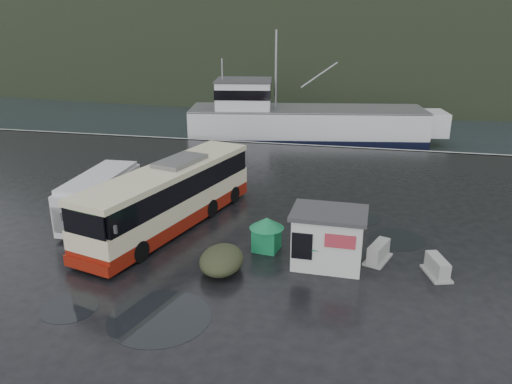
% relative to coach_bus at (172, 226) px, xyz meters
% --- Properties ---
extents(ground, '(160.00, 160.00, 0.00)m').
position_rel_coach_bus_xyz_m(ground, '(3.29, -1.34, 0.00)').
color(ground, black).
rests_on(ground, ground).
extents(harbor_water, '(300.00, 180.00, 0.02)m').
position_rel_coach_bus_xyz_m(harbor_water, '(3.29, 108.66, 0.00)').
color(harbor_water, black).
rests_on(harbor_water, ground).
extents(quay_edge, '(160.00, 0.60, 1.50)m').
position_rel_coach_bus_xyz_m(quay_edge, '(3.29, 18.66, 0.00)').
color(quay_edge, '#999993').
rests_on(quay_edge, ground).
extents(headland, '(780.00, 540.00, 570.00)m').
position_rel_coach_bus_xyz_m(headland, '(13.29, 248.66, 0.00)').
color(headland, black).
rests_on(headland, ground).
extents(coach_bus, '(6.03, 12.40, 3.40)m').
position_rel_coach_bus_xyz_m(coach_bus, '(0.00, 0.00, 0.00)').
color(coach_bus, beige).
rests_on(coach_bus, ground).
extents(white_van, '(2.28, 6.20, 2.57)m').
position_rel_coach_bus_xyz_m(white_van, '(-3.92, -0.06, 0.00)').
color(white_van, silver).
rests_on(white_van, ground).
extents(waste_bin_left, '(1.31, 1.31, 1.61)m').
position_rel_coach_bus_xyz_m(waste_bin_left, '(5.36, -1.75, 0.00)').
color(waste_bin_left, '#157845').
rests_on(waste_bin_left, ground).
extents(waste_bin_right, '(1.21, 1.21, 1.61)m').
position_rel_coach_bus_xyz_m(waste_bin_right, '(7.67, -2.94, 0.00)').
color(waste_bin_right, '#157845').
rests_on(waste_bin_right, ground).
extents(dome_tent, '(2.03, 2.72, 1.02)m').
position_rel_coach_bus_xyz_m(dome_tent, '(3.87, -4.17, 0.00)').
color(dome_tent, '#313620').
rests_on(dome_tent, ground).
extents(ticket_kiosk, '(3.29, 2.53, 2.51)m').
position_rel_coach_bus_xyz_m(ticket_kiosk, '(8.24, -2.61, 0.00)').
color(ticket_kiosk, silver).
rests_on(ticket_kiosk, ground).
extents(jersey_barrier_a, '(1.38, 1.87, 0.84)m').
position_rel_coach_bus_xyz_m(jersey_barrier_a, '(10.44, -1.78, 0.00)').
color(jersey_barrier_a, '#999993').
rests_on(jersey_barrier_a, ground).
extents(jersey_barrier_b, '(1.23, 1.77, 0.80)m').
position_rel_coach_bus_xyz_m(jersey_barrier_b, '(12.84, -2.64, 0.00)').
color(jersey_barrier_b, '#999993').
rests_on(jersey_barrier_b, ground).
extents(fishing_trawler, '(27.11, 10.11, 10.61)m').
position_rel_coach_bus_xyz_m(fishing_trawler, '(4.06, 25.46, 0.00)').
color(fishing_trawler, silver).
rests_on(fishing_trawler, ground).
extents(puddles, '(14.76, 14.04, 0.01)m').
position_rel_coach_bus_xyz_m(puddles, '(5.29, -4.31, 0.00)').
color(puddles, black).
rests_on(puddles, ground).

